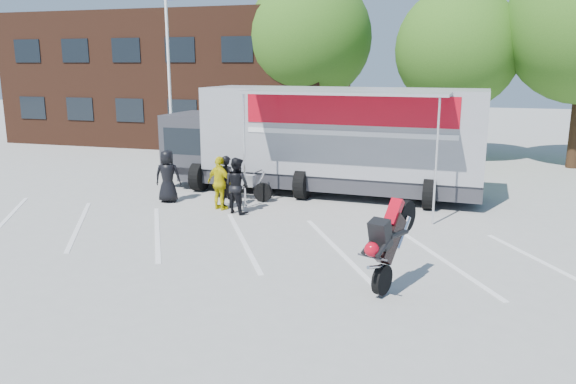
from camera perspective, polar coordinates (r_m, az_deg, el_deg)
The scene contains 13 objects.
ground at distance 13.35m, azimuth -6.99°, elevation -6.03°, with size 100.00×100.00×0.00m, color #9E9E99.
parking_bay_lines at distance 14.22m, azimuth -5.38°, elevation -4.77°, with size 18.00×5.00×0.01m, color white.
office_building at distance 33.21m, azimuth -10.70°, elevation 11.23°, with size 18.00×8.00×7.00m, color #442315.
flagpole at distance 24.38m, azimuth -11.57°, elevation 14.35°, with size 1.61×0.12×8.00m.
tree_left at distance 28.49m, azimuth 2.18°, elevation 15.37°, with size 6.12×6.12×8.64m.
tree_mid at distance 26.56m, azimuth 16.82°, elevation 13.69°, with size 5.44×5.44×7.68m.
transporter_truck at distance 19.21m, azimuth 3.86°, elevation -0.12°, with size 11.14×5.37×3.55m, color #919299, non-canonical shape.
parked_motorcycle at distance 18.29m, azimuth -4.59°, elevation -0.79°, with size 0.69×2.08×1.09m, color #B9B9BE, non-canonical shape.
stunt_bike_rider at distance 11.49m, azimuth 11.03°, elevation -9.34°, with size 0.78×1.65×1.94m, color black, non-canonical shape.
spectator_leather_a at distance 18.19m, azimuth -12.12°, elevation 1.58°, with size 0.82×0.53×1.67m, color black.
spectator_leather_b at distance 17.23m, azimuth -6.25°, elevation 1.07°, with size 0.59×0.39×1.61m, color black.
spectator_leather_c at distance 16.52m, azimuth -5.23°, elevation 0.67°, with size 0.81×0.63×1.66m, color black.
spectator_hivis at distance 16.95m, azimuth -6.92°, elevation 0.89°, with size 0.95×0.40×1.62m, color #D8CA0B.
Camera 1 is at (5.13, -11.55, 4.28)m, focal length 35.00 mm.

